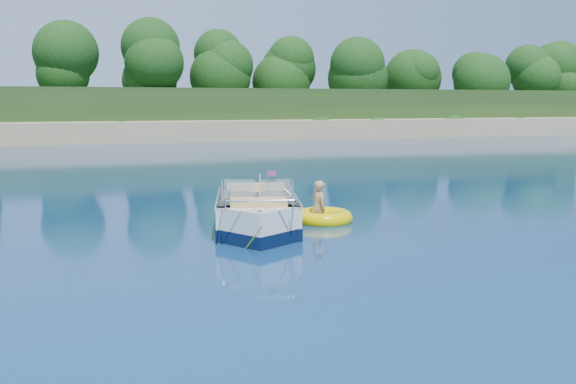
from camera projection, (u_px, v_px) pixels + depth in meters
name	position (u px, v px, depth m)	size (l,w,h in m)	color
ground	(221.00, 248.00, 12.69)	(160.00, 160.00, 0.00)	#091C41
shoreline	(91.00, 120.00, 72.21)	(170.00, 59.00, 6.00)	tan
treeline	(100.00, 68.00, 50.30)	(150.00, 7.12, 8.19)	black
motorboat	(257.00, 216.00, 14.48)	(2.61, 4.96, 1.69)	silver
tow_tube	(323.00, 218.00, 15.55)	(1.51, 1.51, 0.38)	#FFDA00
boy	(318.00, 221.00, 15.60)	(0.50, 0.33, 1.36)	tan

